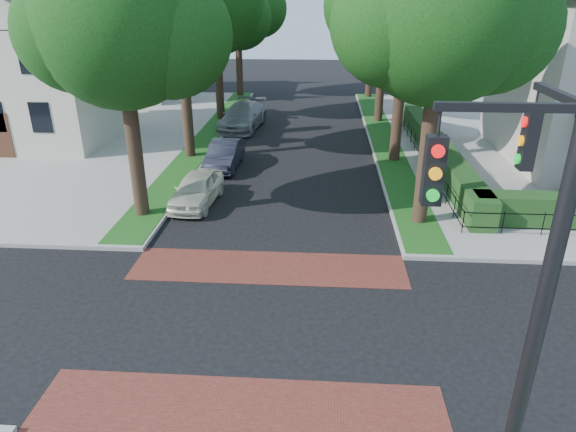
% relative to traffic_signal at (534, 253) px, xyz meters
% --- Properties ---
extents(ground, '(120.00, 120.00, 0.00)m').
position_rel_traffic_signal_xyz_m(ground, '(-4.89, 4.41, -4.71)').
color(ground, black).
rests_on(ground, ground).
extents(crosswalk_far, '(9.00, 2.20, 0.01)m').
position_rel_traffic_signal_xyz_m(crosswalk_far, '(-4.89, 7.61, -4.70)').
color(crosswalk_far, maroon).
rests_on(crosswalk_far, ground).
extents(crosswalk_near, '(9.00, 2.20, 0.01)m').
position_rel_traffic_signal_xyz_m(crosswalk_near, '(-4.89, 1.21, -4.70)').
color(crosswalk_near, maroon).
rests_on(crosswalk_near, ground).
extents(grass_strip_ne, '(1.60, 29.80, 0.02)m').
position_rel_traffic_signal_xyz_m(grass_strip_ne, '(0.51, 23.51, -4.55)').
color(grass_strip_ne, '#1B4B15').
rests_on(grass_strip_ne, sidewalk_ne).
extents(grass_strip_nw, '(1.60, 29.80, 0.02)m').
position_rel_traffic_signal_xyz_m(grass_strip_nw, '(-10.29, 23.51, -4.55)').
color(grass_strip_nw, '#1B4B15').
rests_on(grass_strip_nw, sidewalk_nw).
extents(tree_right_near, '(7.75, 6.67, 10.66)m').
position_rel_traffic_signal_xyz_m(tree_right_near, '(0.72, 11.65, 2.92)').
color(tree_right_near, black).
rests_on(tree_right_near, sidewalk_ne).
extents(tree_right_mid, '(8.25, 7.09, 11.22)m').
position_rel_traffic_signal_xyz_m(tree_right_mid, '(0.72, 19.66, 3.28)').
color(tree_right_mid, black).
rests_on(tree_right_mid, sidewalk_ne).
extents(tree_right_far, '(7.25, 6.23, 9.74)m').
position_rel_traffic_signal_xyz_m(tree_right_far, '(0.71, 28.64, 2.20)').
color(tree_right_far, black).
rests_on(tree_right_far, sidewalk_ne).
extents(tree_right_back, '(7.50, 6.45, 10.20)m').
position_rel_traffic_signal_xyz_m(tree_right_back, '(0.72, 37.64, 2.56)').
color(tree_right_back, black).
rests_on(tree_right_back, sidewalk_ne).
extents(tree_left_near, '(7.50, 6.45, 10.20)m').
position_rel_traffic_signal_xyz_m(tree_left_near, '(-10.28, 11.64, 2.56)').
color(tree_left_near, black).
rests_on(tree_left_near, sidewalk_nw).
extents(tree_left_far, '(7.00, 6.02, 9.86)m').
position_rel_traffic_signal_xyz_m(tree_left_far, '(-10.29, 28.63, 2.41)').
color(tree_left_far, black).
rests_on(tree_left_far, sidewalk_nw).
extents(tree_left_back, '(7.75, 6.66, 10.44)m').
position_rel_traffic_signal_xyz_m(tree_left_back, '(-10.28, 37.65, 2.70)').
color(tree_left_back, black).
rests_on(tree_left_back, sidewalk_nw).
extents(hedge_main_road, '(1.00, 18.00, 1.20)m').
position_rel_traffic_signal_xyz_m(hedge_main_road, '(2.81, 19.41, -3.96)').
color(hedge_main_road, '#17421A').
rests_on(hedge_main_road, sidewalk_ne).
extents(fence_main_road, '(0.06, 18.00, 0.90)m').
position_rel_traffic_signal_xyz_m(fence_main_road, '(2.01, 19.41, -4.11)').
color(fence_main_road, black).
rests_on(fence_main_road, sidewalk_ne).
extents(house_left_near, '(10.00, 9.00, 10.14)m').
position_rel_traffic_signal_xyz_m(house_left_near, '(-20.38, 22.41, 0.33)').
color(house_left_near, beige).
rests_on(house_left_near, sidewalk_nw).
extents(house_left_far, '(10.00, 9.00, 10.14)m').
position_rel_traffic_signal_xyz_m(house_left_far, '(-20.38, 36.41, 0.33)').
color(house_left_far, '#BAB4A7').
rests_on(house_left_far, sidewalk_nw).
extents(traffic_signal, '(2.17, 2.00, 8.00)m').
position_rel_traffic_signal_xyz_m(traffic_signal, '(0.00, 0.00, 0.00)').
color(traffic_signal, black).
rests_on(traffic_signal, sidewalk_se).
extents(parked_car_front, '(1.91, 4.09, 1.36)m').
position_rel_traffic_signal_xyz_m(parked_car_front, '(-8.49, 12.91, -4.03)').
color(parked_car_front, silver).
rests_on(parked_car_front, ground).
extents(parked_car_middle, '(1.54, 4.17, 1.36)m').
position_rel_traffic_signal_xyz_m(parked_car_middle, '(-8.21, 17.94, -4.03)').
color(parked_car_middle, black).
rests_on(parked_car_middle, ground).
extents(parked_car_rear, '(2.90, 5.91, 1.65)m').
position_rel_traffic_signal_xyz_m(parked_car_rear, '(-8.49, 26.15, -3.88)').
color(parked_car_rear, gray).
rests_on(parked_car_rear, ground).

